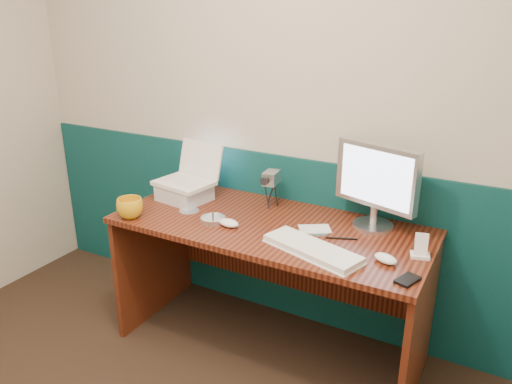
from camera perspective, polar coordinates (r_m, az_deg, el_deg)
The scene contains 19 objects.
back_wall at distance 2.75m, azimuth 3.01°, elevation 9.25°, with size 3.50×0.04×2.50m, color #BCB29F.
wainscot at distance 2.97m, azimuth 2.64°, elevation -5.11°, with size 3.48×0.02×1.00m, color #073233.
desk at distance 2.70m, azimuth 1.55°, elevation -10.91°, with size 1.60×0.70×0.75m, color #361009.
laptop_riser at distance 2.85m, azimuth -8.18°, elevation -0.05°, with size 0.26×0.22×0.09m, color silver.
laptop at distance 2.79m, azimuth -8.36°, elevation 3.24°, with size 0.30×0.23×0.25m, color white, non-canonical shape.
monitor at distance 2.48m, azimuth 13.59°, elevation 0.66°, with size 0.43×0.12×0.43m, color silver, non-canonical shape.
keyboard at distance 2.25m, azimuth 6.43°, elevation -6.57°, with size 0.46×0.15×0.03m, color white.
mouse_right at distance 2.22m, azimuth 14.59°, elevation -7.38°, with size 0.11×0.07×0.04m, color white.
mouse_left at distance 2.49m, azimuth -3.13°, elevation -3.55°, with size 0.11×0.07×0.04m, color white.
mug at distance 2.66m, azimuth -14.21°, elevation -1.78°, with size 0.14×0.14×0.11m, color gold.
camcorder at distance 2.71m, azimuth 1.76°, elevation 0.13°, with size 0.08×0.12×0.18m, color #B7B7BC, non-canonical shape.
cd_spindle at distance 2.55m, azimuth -4.94°, elevation -3.14°, with size 0.13×0.13×0.03m, color silver.
cd_loose_a at distance 2.71m, azimuth -7.64°, elevation -2.14°, with size 0.11×0.11×0.00m, color #B4BCC5.
cd_loose_b at distance 2.46m, azimuth 7.14°, elevation -4.52°, with size 0.11×0.11×0.00m, color silver.
pen at distance 2.40m, azimuth 9.74°, elevation -5.24°, with size 0.01×0.01×0.15m, color black.
papers at distance 2.48m, azimuth 6.73°, elevation -4.20°, with size 0.15×0.10×0.00m, color white.
dock at distance 2.32m, azimuth 18.22°, elevation -6.90°, with size 0.08×0.06×0.02m, color white.
music_player at distance 2.29m, azimuth 18.37°, elevation -5.65°, with size 0.06×0.01×0.10m, color white.
pda at distance 2.11m, azimuth 16.94°, elevation -9.59°, with size 0.06×0.11×0.01m, color black.
Camera 1 is at (1.16, -0.68, 1.78)m, focal length 35.00 mm.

